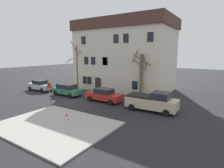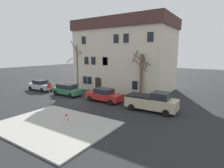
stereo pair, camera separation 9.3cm
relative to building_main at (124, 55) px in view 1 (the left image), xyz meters
name	(u,v)px [view 1 (the left image)]	position (x,y,z in m)	size (l,w,h in m)	color
ground_plane	(73,101)	(-1.34, -10.80, -5.69)	(120.00, 120.00, 0.00)	#262628
sidewalk_slab	(55,125)	(3.04, -17.20, -5.63)	(9.40, 7.20, 0.12)	#A8A59E
building_main	(124,55)	(0.00, 0.00, 0.00)	(15.62, 9.03, 11.24)	beige
tree_bare_near	(77,65)	(-6.70, -4.16, -1.73)	(2.49, 2.58, 7.97)	brown
tree_bare_mid	(141,74)	(5.15, -4.70, -2.36)	(2.57, 2.58, 7.23)	brown
car_silver_sedan	(40,85)	(-10.54, -8.83, -4.85)	(4.47, 1.99, 1.68)	#B7BABF
car_green_wagon	(67,90)	(-4.28, -8.98, -4.82)	(4.55, 2.03, 1.65)	#2D6B42
car_red_sedan	(104,95)	(2.03, -8.75, -4.86)	(4.78, 2.09, 1.65)	#AD231E
pickup_truck_beige	(152,101)	(8.36, -8.99, -4.68)	(5.35, 2.31, 2.08)	#C6B793
fire_hydrant	(67,119)	(3.74, -16.56, -5.15)	(0.42, 0.22, 0.81)	silver
street_sign_pole	(50,90)	(-2.02, -13.67, -3.80)	(0.76, 0.07, 2.69)	slate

